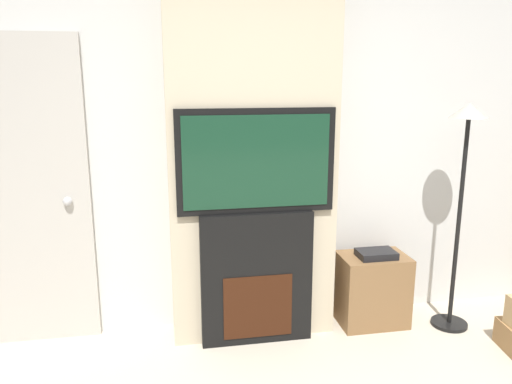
# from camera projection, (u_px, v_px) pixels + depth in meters

# --- Properties ---
(wall_back) EXTENTS (6.00, 0.06, 2.70)m
(wall_back) POSITION_uv_depth(u_px,v_px,m) (247.00, 139.00, 3.47)
(wall_back) COLOR silver
(wall_back) RESTS_ON ground_plane
(chimney_breast) EXTENTS (1.11, 0.30, 2.70)m
(chimney_breast) POSITION_uv_depth(u_px,v_px,m) (252.00, 142.00, 3.30)
(chimney_breast) COLOR beige
(chimney_breast) RESTS_ON ground_plane
(fireplace) EXTENTS (0.75, 0.15, 0.91)m
(fireplace) POSITION_uv_depth(u_px,v_px,m) (256.00, 278.00, 3.36)
(fireplace) COLOR black
(fireplace) RESTS_ON ground_plane
(television) EXTENTS (1.02, 0.07, 0.67)m
(television) POSITION_uv_depth(u_px,v_px,m) (256.00, 161.00, 3.18)
(television) COLOR black
(television) RESTS_ON fireplace
(floor_lamp) EXTENTS (0.26, 0.26, 1.61)m
(floor_lamp) POSITION_uv_depth(u_px,v_px,m) (464.00, 167.00, 3.38)
(floor_lamp) COLOR black
(floor_lamp) RESTS_ON ground_plane
(media_stand) EXTENTS (0.48, 0.33, 0.57)m
(media_stand) POSITION_uv_depth(u_px,v_px,m) (372.00, 288.00, 3.63)
(media_stand) COLOR brown
(media_stand) RESTS_ON ground_plane
(entry_door) EXTENTS (0.94, 0.09, 2.04)m
(entry_door) POSITION_uv_depth(u_px,v_px,m) (15.00, 196.00, 3.22)
(entry_door) COLOR #BCB7AD
(entry_door) RESTS_ON ground_plane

